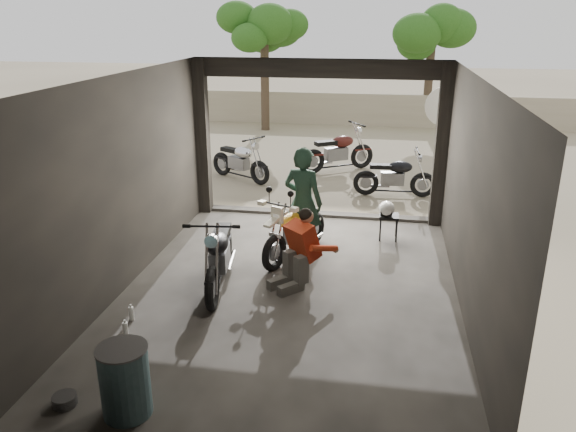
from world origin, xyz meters
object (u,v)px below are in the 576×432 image
(main_bike, at_px, (295,227))
(left_bike, at_px, (219,250))
(outside_bike_b, at_px, (338,148))
(rider, at_px, (303,202))
(outside_bike_c, at_px, (395,173))
(outside_bike_a, at_px, (240,158))
(helmet, at_px, (387,209))
(oil_drum, at_px, (125,382))
(mechanic, at_px, (296,251))
(sign_post, at_px, (443,124))
(stool, at_px, (389,219))

(main_bike, relative_size, left_bike, 0.94)
(outside_bike_b, xyz_separation_m, rider, (-0.12, -5.69, 0.33))
(left_bike, distance_m, outside_bike_c, 5.80)
(main_bike, xyz_separation_m, outside_bike_a, (-2.14, 4.57, 0.01))
(outside_bike_c, relative_size, helmet, 5.31)
(main_bike, xyz_separation_m, left_bike, (-0.97, -1.29, 0.04))
(rider, height_order, oil_drum, rider)
(mechanic, bearing_deg, left_bike, -129.60)
(main_bike, height_order, helmet, main_bike)
(sign_post, bearing_deg, stool, -104.69)
(outside_bike_b, height_order, mechanic, outside_bike_b)
(main_bike, distance_m, outside_bike_c, 4.21)
(main_bike, relative_size, helmet, 5.48)
(outside_bike_a, height_order, outside_bike_c, outside_bike_a)
(outside_bike_a, xyz_separation_m, helmet, (3.67, -3.52, 0.05))
(outside_bike_a, relative_size, mechanic, 1.41)
(helmet, bearing_deg, rider, -122.95)
(outside_bike_a, height_order, stool, outside_bike_a)
(main_bike, bearing_deg, helmet, 57.78)
(main_bike, height_order, left_bike, left_bike)
(mechanic, bearing_deg, sign_post, 105.18)
(rider, relative_size, stool, 3.93)
(outside_bike_b, bearing_deg, helmet, 161.82)
(stool, bearing_deg, rider, -147.66)
(outside_bike_c, distance_m, oil_drum, 8.64)
(oil_drum, bearing_deg, left_bike, 87.65)
(mechanic, bearing_deg, oil_drum, -69.39)
(main_bike, bearing_deg, stool, 57.90)
(rider, distance_m, mechanic, 1.33)
(sign_post, bearing_deg, left_bike, -118.25)
(left_bike, xyz_separation_m, mechanic, (1.16, 0.16, -0.00))
(outside_bike_a, height_order, sign_post, sign_post)
(left_bike, height_order, helmet, left_bike)
(outside_bike_b, distance_m, helmet, 4.97)
(outside_bike_b, distance_m, oil_drum, 10.25)
(outside_bike_a, bearing_deg, sign_post, -69.66)
(left_bike, distance_m, outside_bike_b, 7.23)
(rider, bearing_deg, helmet, -130.53)
(outside_bike_b, xyz_separation_m, outside_bike_c, (1.48, -1.99, -0.08))
(outside_bike_b, xyz_separation_m, sign_post, (2.44, -2.17, 1.10))
(rider, xyz_separation_m, oil_drum, (-1.21, -4.48, -0.57))
(main_bike, xyz_separation_m, outside_bike_b, (0.23, 5.84, 0.07))
(stool, relative_size, sign_post, 0.19)
(oil_drum, bearing_deg, sign_post, 64.78)
(outside_bike_b, distance_m, sign_post, 3.44)
(mechanic, distance_m, sign_post, 5.52)
(stool, relative_size, helmet, 1.58)
(stool, bearing_deg, main_bike, -145.54)
(rider, bearing_deg, stool, -130.31)
(outside_bike_a, height_order, rider, rider)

